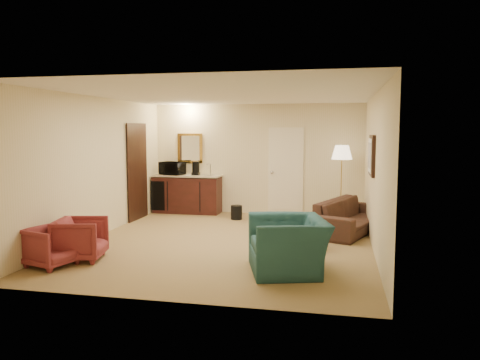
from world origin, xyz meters
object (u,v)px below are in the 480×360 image
(rose_chair_far, at_px, (80,237))
(microwave, at_px, (172,167))
(wetbar_cabinet, at_px, (187,194))
(rose_chair_near, at_px, (52,245))
(floor_lamp, at_px, (341,183))
(teal_armchair, at_px, (288,236))
(coffee_maker, at_px, (196,168))
(coffee_table, at_px, (301,236))
(sofa, at_px, (350,211))
(waste_bin, at_px, (236,212))

(rose_chair_far, height_order, microwave, microwave)
(wetbar_cabinet, height_order, rose_chair_near, wetbar_cabinet)
(rose_chair_far, distance_m, floor_lamp, 5.61)
(teal_armchair, relative_size, coffee_maker, 3.60)
(coffee_maker, bearing_deg, coffee_table, -59.17)
(rose_chair_near, distance_m, microwave, 4.73)
(sofa, height_order, teal_armchair, teal_armchair)
(floor_lamp, relative_size, coffee_maker, 5.17)
(rose_chair_far, distance_m, coffee_table, 3.54)
(coffee_maker, bearing_deg, sofa, -34.26)
(teal_armchair, distance_m, coffee_table, 1.39)
(rose_chair_near, distance_m, rose_chair_far, 0.46)
(coffee_table, height_order, microwave, microwave)
(wetbar_cabinet, bearing_deg, rose_chair_near, -96.05)
(wetbar_cabinet, distance_m, coffee_maker, 0.66)
(rose_chair_near, bearing_deg, coffee_maker, 7.69)
(wetbar_cabinet, height_order, coffee_table, wetbar_cabinet)
(rose_chair_near, height_order, waste_bin, rose_chair_near)
(rose_chair_near, relative_size, floor_lamp, 0.39)
(sofa, bearing_deg, microwave, 93.69)
(rose_chair_near, distance_m, coffee_maker, 4.83)
(teal_armchair, bearing_deg, sofa, 145.90)
(teal_armchair, distance_m, microwave, 5.33)
(coffee_maker, bearing_deg, waste_bin, -40.67)
(sofa, xyz_separation_m, floor_lamp, (-0.17, 1.10, 0.41))
(sofa, distance_m, rose_chair_near, 5.42)
(rose_chair_near, relative_size, rose_chair_far, 0.91)
(waste_bin, bearing_deg, sofa, -18.38)
(coffee_table, bearing_deg, waste_bin, 125.24)
(floor_lamp, bearing_deg, wetbar_cabinet, 174.96)
(floor_lamp, relative_size, microwave, 2.99)
(teal_armchair, xyz_separation_m, rose_chair_far, (-3.17, -0.08, -0.15))
(teal_armchair, bearing_deg, coffee_maker, -164.08)
(rose_chair_far, distance_m, waste_bin, 4.06)
(coffee_table, height_order, waste_bin, coffee_table)
(sofa, distance_m, teal_armchair, 2.97)
(rose_chair_near, bearing_deg, wetbar_cabinet, 10.39)
(teal_armchair, relative_size, rose_chair_far, 1.63)
(sofa, relative_size, coffee_table, 3.06)
(wetbar_cabinet, relative_size, rose_chair_far, 2.30)
(microwave, bearing_deg, waste_bin, -1.28)
(floor_lamp, bearing_deg, waste_bin, -172.83)
(teal_armchair, height_order, floor_lamp, floor_lamp)
(rose_chair_near, xyz_separation_m, coffee_maker, (0.72, 4.71, 0.76))
(rose_chair_far, height_order, floor_lamp, floor_lamp)
(floor_lamp, xyz_separation_m, waste_bin, (-2.28, -0.29, -0.68))
(wetbar_cabinet, relative_size, coffee_maker, 5.07)
(coffee_table, distance_m, coffee_maker, 4.07)
(teal_armchair, height_order, coffee_table, teal_armchair)
(microwave, relative_size, coffee_maker, 1.73)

